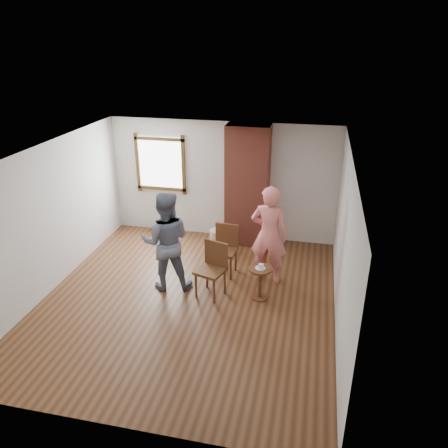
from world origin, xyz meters
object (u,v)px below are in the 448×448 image
Objects in this scene: dining_chair_left at (213,266)px; dining_chair_right at (225,247)px; stoneware_crock at (218,239)px; side_table at (260,278)px; man at (166,241)px; person_pink at (269,235)px.

dining_chair_left reaches higher than dining_chair_right.
side_table is at bearing -56.07° from stoneware_crock.
man is at bearing 178.89° from side_table.
side_table is at bearing 164.34° from man.
man reaches higher than side_table.
person_pink is at bearing -174.79° from man.
dining_chair_left reaches higher than stoneware_crock.
dining_chair_right is 1.11m from side_table.
dining_chair_left is 1.01× the size of dining_chair_right.
dining_chair_right is (0.37, -0.93, 0.33)m from stoneware_crock.
dining_chair_left is 0.53× the size of man.
person_pink is (0.89, 0.67, 0.38)m from dining_chair_left.
person_pink reaches higher than dining_chair_left.
side_table is 0.33× the size of man.
person_pink reaches higher than side_table.
stoneware_crock is 1.75m from person_pink.
stoneware_crock is 0.23× the size of person_pink.
stoneware_crock is 1.05m from dining_chair_right.
stoneware_crock is 1.89m from man.
dining_chair_right reaches higher than side_table.
man is 1.86m from person_pink.
stoneware_crock is 1.78m from dining_chair_left.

